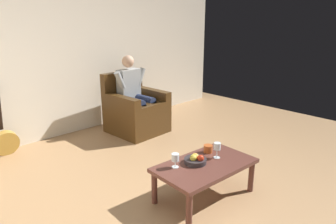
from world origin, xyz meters
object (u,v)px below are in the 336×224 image
(coffee_table, at_px, (205,168))
(guitar, at_px, (5,140))
(wine_glass_far, at_px, (175,158))
(armchair, at_px, (135,112))
(candle_jar, at_px, (208,149))
(person_seated, at_px, (135,92))
(wine_glass_near, at_px, (217,147))
(fruit_bowl, at_px, (196,160))

(coffee_table, xyz_separation_m, guitar, (1.14, -2.56, -0.12))
(coffee_table, relative_size, wine_glass_far, 7.31)
(armchair, relative_size, candle_jar, 9.71)
(person_seated, distance_m, candle_jar, 1.98)
(wine_glass_near, bearing_deg, guitar, -62.52)
(armchair, distance_m, guitar, 1.93)
(armchair, xyz_separation_m, person_seated, (0.00, -0.00, 0.33))
(coffee_table, height_order, wine_glass_far, wine_glass_far)
(wine_glass_near, bearing_deg, fruit_bowl, -15.06)
(fruit_bowl, bearing_deg, candle_jar, -164.63)
(wine_glass_near, xyz_separation_m, wine_glass_far, (0.47, -0.15, -0.02))
(guitar, relative_size, wine_glass_far, 6.53)
(wine_glass_near, relative_size, fruit_bowl, 0.74)
(guitar, relative_size, wine_glass_near, 5.59)
(armchair, distance_m, coffee_table, 2.19)
(wine_glass_near, height_order, fruit_bowl, wine_glass_near)
(armchair, bearing_deg, wine_glass_far, 59.70)
(coffee_table, xyz_separation_m, wine_glass_near, (-0.19, -0.00, 0.17))
(person_seated, relative_size, wine_glass_far, 8.46)
(armchair, xyz_separation_m, coffee_table, (0.72, 2.06, -0.00))
(guitar, bearing_deg, coffee_table, 113.93)
(guitar, relative_size, fruit_bowl, 4.13)
(wine_glass_far, xyz_separation_m, fruit_bowl, (-0.21, 0.08, -0.06))
(person_seated, xyz_separation_m, guitar, (1.86, -0.50, -0.45))
(armchair, bearing_deg, candle_jar, 73.08)
(wine_glass_near, xyz_separation_m, fruit_bowl, (0.26, -0.07, -0.08))
(fruit_bowl, bearing_deg, coffee_table, 132.15)
(person_seated, height_order, candle_jar, person_seated)
(person_seated, distance_m, fruit_bowl, 2.16)
(armchair, xyz_separation_m, guitar, (1.86, -0.50, -0.12))
(armchair, height_order, candle_jar, armchair)
(person_seated, bearing_deg, coffee_table, 68.08)
(armchair, relative_size, person_seated, 0.78)
(wine_glass_near, height_order, wine_glass_far, wine_glass_near)
(wine_glass_near, height_order, candle_jar, wine_glass_near)
(wine_glass_near, bearing_deg, candle_jar, -105.39)
(guitar, distance_m, fruit_bowl, 2.72)
(fruit_bowl, relative_size, candle_jar, 2.34)
(guitar, xyz_separation_m, fruit_bowl, (-1.07, 2.49, 0.21))
(armchair, xyz_separation_m, wine_glass_near, (0.53, 2.06, 0.17))
(person_seated, height_order, wine_glass_far, person_seated)
(guitar, xyz_separation_m, wine_glass_near, (-1.33, 2.56, 0.29))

